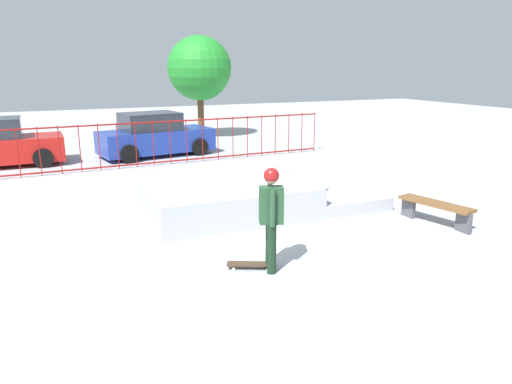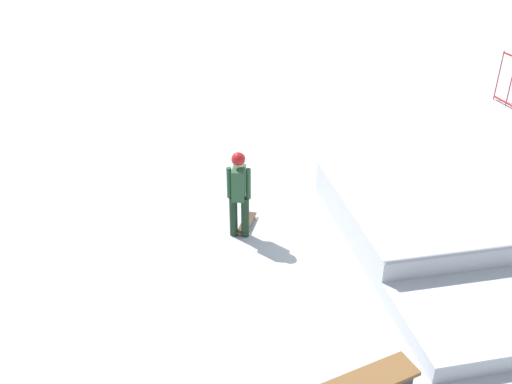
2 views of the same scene
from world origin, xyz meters
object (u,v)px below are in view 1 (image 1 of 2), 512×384
(park_bench, at_px, (435,208))
(parked_car_blue, at_px, (155,136))
(skater, at_px, (271,212))
(skateboard, at_px, (251,264))
(distant_tree, at_px, (200,69))
(skate_ramp, at_px, (248,198))

(park_bench, distance_m, parked_car_blue, 10.98)
(park_bench, bearing_deg, skater, -170.20)
(skateboard, distance_m, parked_car_blue, 10.94)
(skater, bearing_deg, distant_tree, -84.53)
(skate_ramp, bearing_deg, park_bench, -36.37)
(skater, bearing_deg, skateboard, -16.27)
(parked_car_blue, height_order, distant_tree, distant_tree)
(skate_ramp, distance_m, skater, 3.40)
(skater, relative_size, parked_car_blue, 0.40)
(skateboard, bearing_deg, skater, 170.84)
(park_bench, xyz_separation_m, distant_tree, (-0.67, 14.10, 2.77))
(skater, xyz_separation_m, parked_car_blue, (0.55, 11.08, -0.28))
(skateboard, bearing_deg, parked_car_blue, -68.34)
(skate_ramp, height_order, skateboard, skate_ramp)
(skateboard, distance_m, distant_tree, 15.43)
(park_bench, distance_m, distant_tree, 14.38)
(skater, distance_m, park_bench, 4.32)
(skateboard, bearing_deg, distant_tree, -78.58)
(skater, bearing_deg, park_bench, -151.32)
(skateboard, xyz_separation_m, park_bench, (4.47, 0.54, 0.28))
(park_bench, bearing_deg, skateboard, -173.16)
(skate_ramp, bearing_deg, skater, -105.67)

